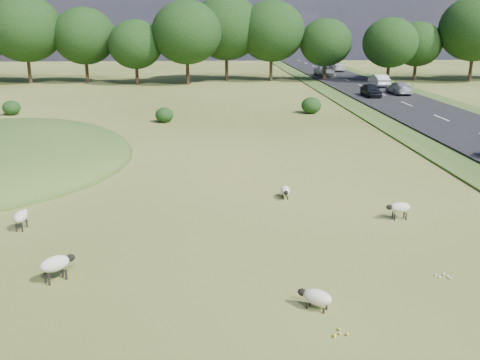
# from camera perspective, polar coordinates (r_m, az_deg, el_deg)

# --- Properties ---
(ground) EXTENTS (160.00, 160.00, 0.00)m
(ground) POSITION_cam_1_polar(r_m,az_deg,el_deg) (39.91, -4.23, 5.03)
(ground) COLOR #3F5019
(ground) RESTS_ON ground
(road) EXTENTS (8.00, 150.00, 0.25)m
(road) POSITION_cam_1_polar(r_m,az_deg,el_deg) (53.36, 18.11, 7.28)
(road) COLOR black
(road) RESTS_ON ground
(treeline) EXTENTS (96.28, 14.66, 11.70)m
(treeline) POSITION_cam_1_polar(r_m,az_deg,el_deg) (74.60, -4.83, 15.34)
(treeline) COLOR black
(treeline) RESTS_ON ground
(shrubs) EXTENTS (28.37, 6.05, 1.46)m
(shrubs) POSITION_cam_1_polar(r_m,az_deg,el_deg) (47.37, -5.88, 7.61)
(shrubs) COLOR black
(shrubs) RESTS_ON ground
(sheep_0) EXTENTS (0.49, 1.05, 0.76)m
(sheep_0) POSITION_cam_1_polar(r_m,az_deg,el_deg) (22.67, -22.33, -3.63)
(sheep_0) COLOR beige
(sheep_0) RESTS_ON ground
(sheep_1) EXTENTS (1.05, 0.86, 0.60)m
(sheep_1) POSITION_cam_1_polar(r_m,az_deg,el_deg) (15.58, 8.13, -12.25)
(sheep_1) COLOR beige
(sheep_1) RESTS_ON ground
(sheep_2) EXTENTS (1.04, 0.50, 0.74)m
(sheep_2) POSITION_cam_1_polar(r_m,az_deg,el_deg) (22.96, 16.64, -2.84)
(sheep_2) COLOR beige
(sheep_2) RESTS_ON ground
(sheep_3) EXTENTS (1.12, 1.03, 0.84)m
(sheep_3) POSITION_cam_1_polar(r_m,az_deg,el_deg) (17.85, -19.05, -8.44)
(sheep_3) COLOR beige
(sheep_3) RESTS_ON ground
(sheep_5) EXTENTS (0.48, 1.00, 0.57)m
(sheep_5) POSITION_cam_1_polar(r_m,az_deg,el_deg) (24.81, 4.85, -1.15)
(sheep_5) COLOR beige
(sheep_5) RESTS_ON ground
(car_0) EXTENTS (1.90, 4.66, 1.35)m
(car_0) POSITION_cam_1_polar(r_m,az_deg,el_deg) (63.03, 16.61, 9.42)
(car_0) COLOR #ABADB3
(car_0) RESTS_ON road
(car_2) EXTENTS (1.58, 4.54, 1.50)m
(car_2) POSITION_cam_1_polar(r_m,az_deg,el_deg) (69.99, 14.59, 10.26)
(car_2) COLOR silver
(car_2) RESTS_ON road
(car_4) EXTENTS (2.35, 5.09, 1.41)m
(car_4) POSITION_cam_1_polar(r_m,az_deg,el_deg) (83.04, 8.98, 11.42)
(car_4) COLOR #A3A4AA
(car_4) RESTS_ON road
(car_5) EXTENTS (1.58, 3.94, 1.34)m
(car_5) POSITION_cam_1_polar(r_m,az_deg,el_deg) (59.93, 13.79, 9.29)
(car_5) COLOR black
(car_5) RESTS_ON road
(car_6) EXTENTS (2.09, 5.14, 1.49)m
(car_6) POSITION_cam_1_polar(r_m,az_deg,el_deg) (91.83, 10.27, 11.84)
(car_6) COLOR silver
(car_6) RESTS_ON road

